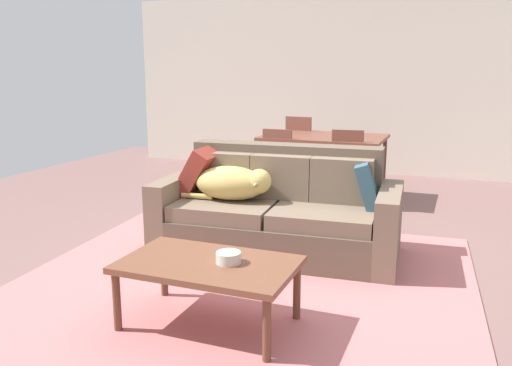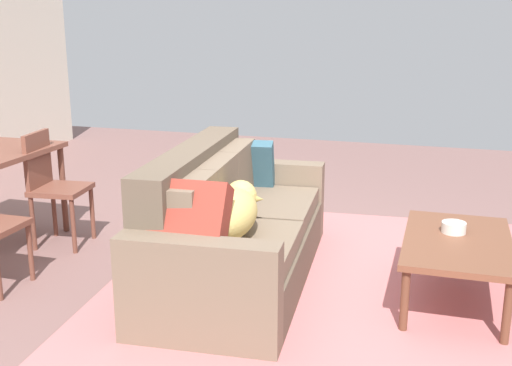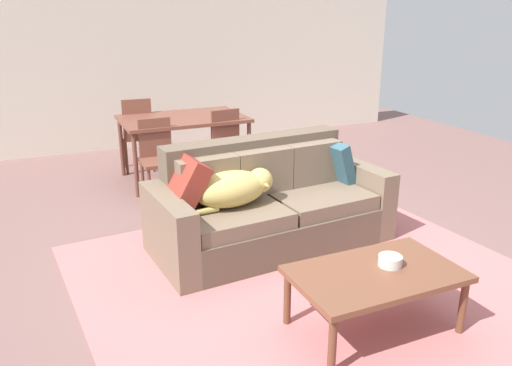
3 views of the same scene
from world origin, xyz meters
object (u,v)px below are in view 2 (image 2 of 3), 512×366
object	(u,v)px
dog_on_left_cushion	(229,212)
couch	(231,231)
throw_pillow_by_right_arm	(249,165)
coffee_table	(457,246)
bowl_on_coffee_table	(454,227)
dining_chair_near_right	(52,182)
throw_pillow_by_left_arm	(187,222)

from	to	relation	value
dog_on_left_cushion	couch	bearing A→B (deg)	13.91
throw_pillow_by_right_arm	couch	bearing A→B (deg)	-171.94
couch	dog_on_left_cushion	bearing A→B (deg)	-166.09
couch	coffee_table	bearing A→B (deg)	-92.16
couch	dog_on_left_cushion	xyz separation A→B (m)	(-0.37, -0.12, 0.27)
couch	coffee_table	xyz separation A→B (m)	(0.06, -1.50, 0.03)
bowl_on_coffee_table	dining_chair_near_right	bearing A→B (deg)	88.64
couch	dining_chair_near_right	distance (m)	1.61
couch	throw_pillow_by_left_arm	size ratio (longest dim) A/B	4.74
bowl_on_coffee_table	dog_on_left_cushion	bearing A→B (deg)	112.45
dog_on_left_cushion	bowl_on_coffee_table	world-z (taller)	dog_on_left_cushion
couch	dog_on_left_cushion	world-z (taller)	couch
dog_on_left_cushion	throw_pillow_by_left_arm	world-z (taller)	throw_pillow_by_left_arm
dog_on_left_cushion	dining_chair_near_right	world-z (taller)	dining_chair_near_right
throw_pillow_by_right_arm	dining_chair_near_right	distance (m)	1.57
bowl_on_coffee_table	throw_pillow_by_left_arm	bearing A→B (deg)	123.04
throw_pillow_by_left_arm	throw_pillow_by_right_arm	xyz separation A→B (m)	(1.53, 0.12, -0.03)
couch	throw_pillow_by_left_arm	world-z (taller)	couch
coffee_table	throw_pillow_by_right_arm	bearing A→B (deg)	66.35
bowl_on_coffee_table	couch	bearing A→B (deg)	97.12
throw_pillow_by_right_arm	coffee_table	xyz separation A→B (m)	(-0.70, -1.61, -0.26)
couch	throw_pillow_by_right_arm	xyz separation A→B (m)	(0.76, 0.11, 0.29)
bowl_on_coffee_table	dining_chair_near_right	size ratio (longest dim) A/B	0.17
throw_pillow_by_left_arm	dining_chair_near_right	size ratio (longest dim) A/B	0.50
throw_pillow_by_left_arm	throw_pillow_by_right_arm	bearing A→B (deg)	4.33
dining_chair_near_right	coffee_table	bearing A→B (deg)	-99.83
throw_pillow_by_right_arm	throw_pillow_by_left_arm	bearing A→B (deg)	-175.67
throw_pillow_by_right_arm	dining_chair_near_right	xyz separation A→B (m)	(-0.50, 1.48, -0.13)
throw_pillow_by_left_arm	dining_chair_near_right	distance (m)	1.90
dining_chair_near_right	couch	bearing A→B (deg)	-105.32
couch	dog_on_left_cushion	distance (m)	0.47
throw_pillow_by_left_arm	dining_chair_near_right	world-z (taller)	dining_chair_near_right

